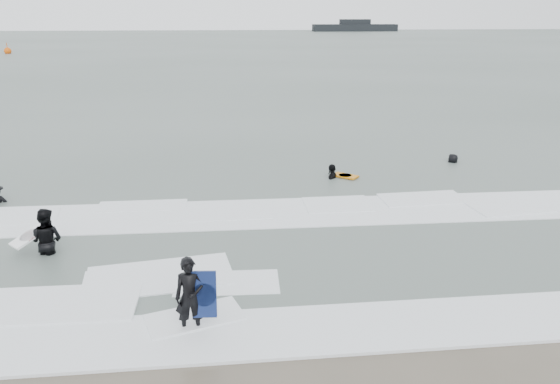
{
  "coord_description": "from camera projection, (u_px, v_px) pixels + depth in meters",
  "views": [
    {
      "loc": [
        -1.37,
        -10.02,
        6.18
      ],
      "look_at": [
        0.0,
        5.0,
        1.1
      ],
      "focal_mm": 35.0,
      "sensor_mm": 36.0,
      "label": 1
    }
  ],
  "objects": [
    {
      "name": "surfer_wading",
      "position": [
        49.0,
        253.0,
        14.51
      ],
      "size": [
        1.03,
        0.89,
        1.82
      ],
      "primitive_type": "imported",
      "rotation": [
        0.0,
        0.0,
        2.88
      ],
      "color": "black",
      "rests_on": "ground"
    },
    {
      "name": "surfer_right_far",
      "position": [
        453.0,
        163.0,
        22.94
      ],
      "size": [
        0.85,
        0.91,
        1.56
      ],
      "primitive_type": "imported",
      "rotation": [
        0.0,
        0.0,
        -2.2
      ],
      "color": "black",
      "rests_on": "ground"
    },
    {
      "name": "buoy",
      "position": [
        8.0,
        51.0,
        78.07
      ],
      "size": [
        1.0,
        1.0,
        1.65
      ],
      "color": "#E05209",
      "rests_on": "ground"
    },
    {
      "name": "surfer_right_near",
      "position": [
        332.0,
        179.0,
        20.89
      ],
      "size": [
        0.81,
        1.1,
        1.73
      ],
      "primitive_type": "imported",
      "rotation": [
        0.0,
        0.0,
        -2.01
      ],
      "color": "black",
      "rests_on": "ground"
    },
    {
      "name": "ground",
      "position": [
        301.0,
        316.0,
        11.55
      ],
      "size": [
        320.0,
        320.0,
        0.0
      ],
      "primitive_type": "plane",
      "color": "brown",
      "rests_on": "ground"
    },
    {
      "name": "vessel_horizon",
      "position": [
        355.0,
        27.0,
        155.24
      ],
      "size": [
        23.99,
        4.28,
        3.26
      ],
      "color": "black",
      "rests_on": "ground"
    },
    {
      "name": "surfer_centre",
      "position": [
        192.0,
        332.0,
        10.98
      ],
      "size": [
        0.63,
        0.45,
        1.65
      ],
      "primitive_type": "imported",
      "rotation": [
        0.0,
        0.0,
        0.09
      ],
      "color": "black",
      "rests_on": "ground"
    },
    {
      "name": "sea",
      "position": [
        237.0,
        49.0,
        87.03
      ],
      "size": [
        320.0,
        320.0,
        0.0
      ],
      "primitive_type": "plane",
      "color": "#47544C",
      "rests_on": "ground"
    },
    {
      "name": "bodyboards",
      "position": [
        214.0,
        222.0,
        15.33
      ],
      "size": [
        10.67,
        10.65,
        1.25
      ],
      "color": "#101E4D",
      "rests_on": "ground"
    },
    {
      "name": "surf_foam",
      "position": [
        284.0,
        243.0,
        15.03
      ],
      "size": [
        30.03,
        9.06,
        0.09
      ],
      "color": "white",
      "rests_on": "ground"
    }
  ]
}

